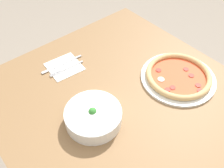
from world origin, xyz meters
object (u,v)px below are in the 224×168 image
(bowl, at_px, (93,116))
(knife, at_px, (64,63))
(fork, at_px, (67,68))
(pizza, at_px, (178,76))

(bowl, distance_m, knife, 0.38)
(fork, xyz_separation_m, knife, (0.04, -0.01, -0.00))
(pizza, xyz_separation_m, bowl, (0.06, 0.45, 0.02))
(fork, distance_m, knife, 0.04)
(pizza, relative_size, fork, 1.93)
(fork, bearing_deg, knife, -96.26)
(bowl, relative_size, knife, 1.03)
(bowl, bearing_deg, pizza, -98.22)
(pizza, distance_m, bowl, 0.45)
(pizza, bearing_deg, fork, 42.55)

